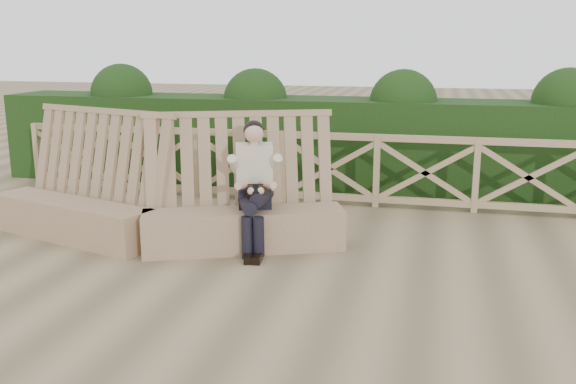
# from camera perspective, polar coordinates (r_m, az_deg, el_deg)

# --- Properties ---
(ground) EXTENTS (60.00, 60.00, 0.00)m
(ground) POSITION_cam_1_polar(r_m,az_deg,el_deg) (6.60, -1.65, -8.37)
(ground) COLOR brown
(ground) RESTS_ON ground
(bench) EXTENTS (4.63, 1.58, 1.62)m
(bench) POSITION_cam_1_polar(r_m,az_deg,el_deg) (8.05, -11.51, -1.58)
(bench) COLOR #83654A
(bench) RESTS_ON ground
(woman) EXTENTS (0.57, 0.97, 1.53)m
(woman) POSITION_cam_1_polar(r_m,az_deg,el_deg) (7.56, -3.02, 0.93)
(woman) COLOR black
(woman) RESTS_ON ground
(guardrail) EXTENTS (10.10, 0.09, 1.10)m
(guardrail) POSITION_cam_1_polar(r_m,az_deg,el_deg) (9.74, 3.66, 2.10)
(guardrail) COLOR #8C7451
(guardrail) RESTS_ON ground
(hedge) EXTENTS (12.00, 1.20, 1.50)m
(hedge) POSITION_cam_1_polar(r_m,az_deg,el_deg) (10.87, 4.76, 4.30)
(hedge) COLOR black
(hedge) RESTS_ON ground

